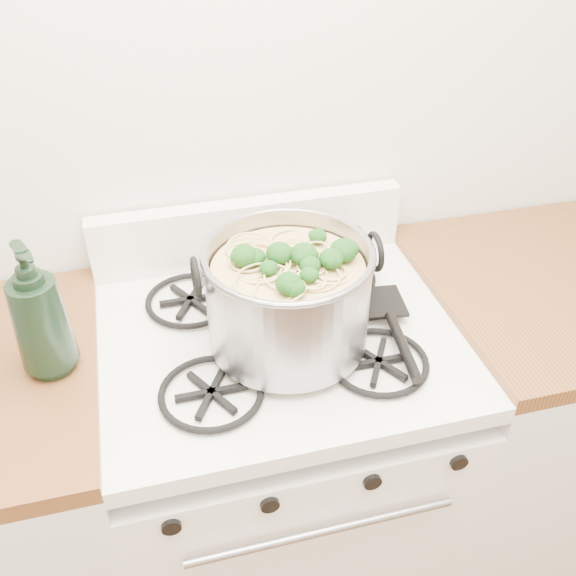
# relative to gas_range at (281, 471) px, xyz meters

# --- Properties ---
(gas_range) EXTENTS (0.76, 0.66, 0.92)m
(gas_range) POSITION_rel_gas_range_xyz_m (0.00, 0.00, 0.00)
(gas_range) COLOR white
(gas_range) RESTS_ON ground
(counter_left) EXTENTS (0.25, 0.65, 0.92)m
(counter_left) POSITION_rel_gas_range_xyz_m (-0.51, 0.00, 0.02)
(counter_left) COLOR silver
(counter_left) RESTS_ON ground
(stock_pot) EXTENTS (0.36, 0.33, 0.23)m
(stock_pot) POSITION_rel_gas_range_xyz_m (0.01, -0.04, 0.59)
(stock_pot) COLOR gray
(stock_pot) RESTS_ON gas_range
(spatula) EXTENTS (0.32, 0.34, 0.02)m
(spatula) POSITION_rel_gas_range_xyz_m (0.24, 0.02, 0.50)
(spatula) COLOR black
(spatula) RESTS_ON gas_range
(glass_bowl) EXTENTS (0.13, 0.13, 0.03)m
(glass_bowl) POSITION_rel_gas_range_xyz_m (0.13, 0.16, 0.50)
(glass_bowl) COLOR white
(glass_bowl) RESTS_ON gas_range
(bottle) EXTENTS (0.15, 0.15, 0.28)m
(bottle) POSITION_rel_gas_range_xyz_m (-0.46, -0.01, 0.63)
(bottle) COLOR black
(bottle) RESTS_ON counter_left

